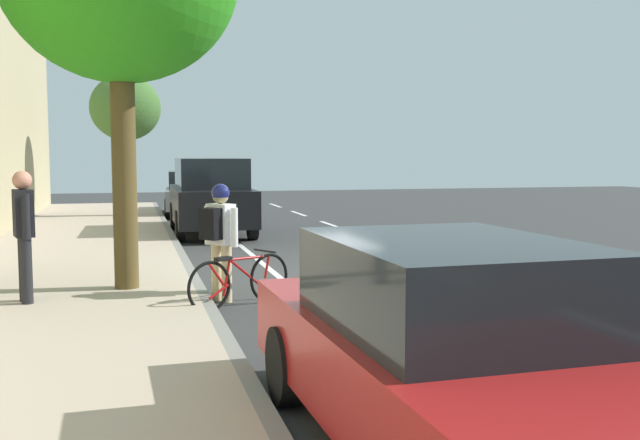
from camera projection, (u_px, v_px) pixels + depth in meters
ground at (296, 273)px, 12.68m from camera, size 57.19×57.19×0.00m
sidewalk at (64, 279)px, 11.69m from camera, size 3.90×35.74×0.14m
curb_edge at (191, 274)px, 12.21m from camera, size 0.16×35.74×0.14m
lane_stripe_centre at (452, 267)px, 13.41m from camera, size 0.14×35.80×0.01m
lane_stripe_bike_edge at (276, 274)px, 12.59m from camera, size 0.12×35.74×0.01m
parked_sedan_grey_nearest at (192, 193)px, 24.94m from camera, size 2.04×4.50×1.52m
parked_suv_black_second at (211, 195)px, 18.80m from camera, size 2.02×4.73×1.99m
parked_sedan_red_mid at (449, 351)px, 4.91m from camera, size 1.93×4.45×1.52m
bicycle_at_curb at (240, 280)px, 9.86m from camera, size 1.53×0.90×0.75m
cyclist_with_backpack at (219, 231)px, 10.16m from camera, size 0.53×0.55×1.68m
street_tree_near_cyclist at (125, 111)px, 22.87m from camera, size 2.22×2.22×4.47m
pedestrian_on_phone at (24, 228)px, 9.43m from camera, size 0.32×0.60×1.74m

